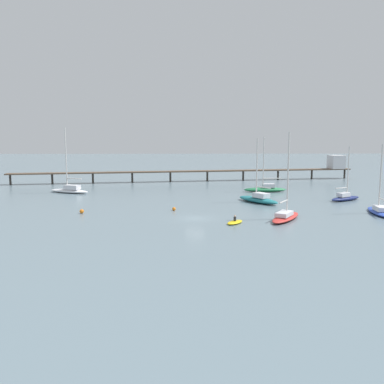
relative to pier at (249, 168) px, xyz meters
name	(u,v)px	position (x,y,z in m)	size (l,w,h in m)	color
ground_plane	(195,218)	(-15.73, -48.98, -3.27)	(400.00, 400.00, 0.00)	slate
pier	(249,168)	(0.00, 0.00, 0.00)	(87.44, 15.53, 6.31)	brown
sailboat_red	(285,215)	(-3.12, -50.35, -2.61)	(6.67, 8.60, 12.18)	red
sailboat_teal	(258,199)	(-4.17, -35.71, -2.53)	(7.26, 8.89, 11.26)	#1E727A
sailboat_blue	(380,210)	(12.09, -46.46, -2.67)	(3.60, 8.59, 10.44)	#2D4CB7
sailboat_green	(265,188)	(-0.16, -22.13, -2.53)	(8.84, 2.27, 11.44)	#287F4C
sailboat_white	(70,189)	(-40.47, -22.69, -2.49)	(9.23, 5.62, 13.21)	white
sailboat_navy	(345,197)	(11.90, -33.89, -2.60)	(7.15, 5.27, 9.77)	navy
dinghy_yellow	(235,222)	(-10.48, -52.52, -3.07)	(3.04, 3.40, 1.14)	yellow
mooring_buoy_inner	(82,211)	(-32.73, -44.86, -2.95)	(0.64, 0.64, 0.64)	orange
mooring_buoy_far	(174,209)	(-18.82, -42.97, -2.99)	(0.56, 0.56, 0.56)	orange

